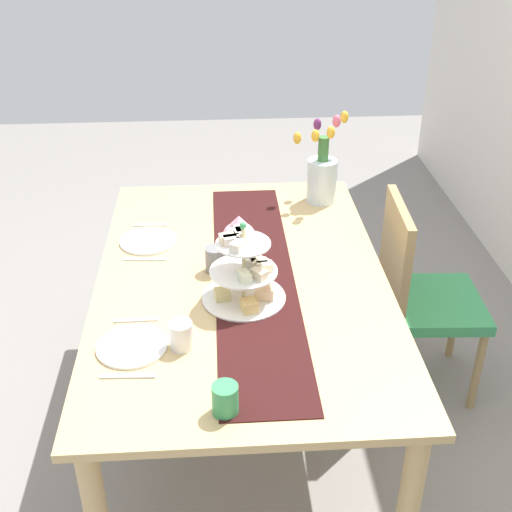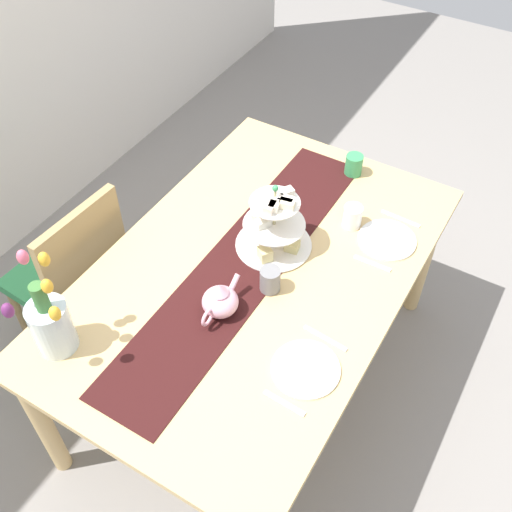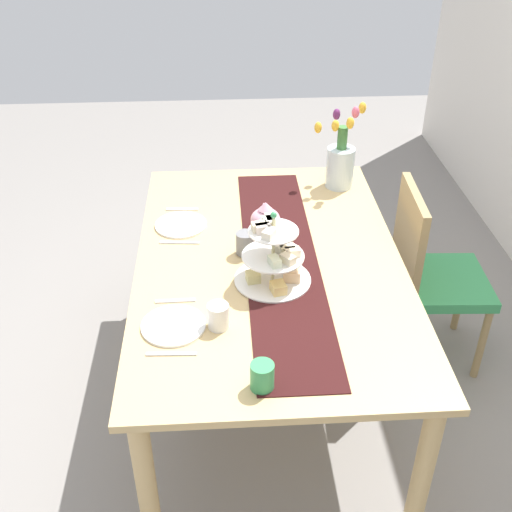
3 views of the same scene
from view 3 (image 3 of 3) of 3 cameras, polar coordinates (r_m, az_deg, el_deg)
name	(u,v)px [view 3 (image 3 of 3)]	position (r m, az deg, el deg)	size (l,w,h in m)	color
ground_plane	(268,390)	(3.05, 1.07, -12.08)	(8.00, 8.00, 0.00)	gray
dining_table	(269,278)	(2.62, 1.21, -2.00)	(1.69, 1.09, 0.75)	tan
chair_left	(429,270)	(3.05, 15.44, -1.26)	(0.44, 0.44, 0.91)	#9C8254
table_runner	(281,259)	(2.57, 2.30, -0.27)	(1.52, 0.30, 0.00)	black
tiered_cake_stand	(274,259)	(2.39, 1.67, -0.26)	(0.30, 0.30, 0.30)	beige
teapot	(265,218)	(2.74, 0.86, 3.43)	(0.24, 0.13, 0.14)	#E5A8BC
tulip_vase	(340,161)	(3.11, 7.68, 8.56)	(0.22, 0.25, 0.42)	silver
dinner_plate_left	(181,225)	(2.82, -6.84, 2.84)	(0.23, 0.23, 0.01)	white
fork_left	(182,209)	(2.94, -6.73, 4.25)	(0.02, 0.15, 0.01)	silver
knife_left	(180,243)	(2.69, -6.95, 1.22)	(0.01, 0.17, 0.01)	silver
dinner_plate_right	(173,325)	(2.25, -7.51, -6.28)	(0.23, 0.23, 0.01)	white
fork_right	(175,301)	(2.36, -7.34, -4.06)	(0.02, 0.15, 0.01)	silver
knife_right	(171,354)	(2.14, -7.69, -8.81)	(0.01, 0.17, 0.01)	silver
mug_grey	(245,243)	(2.58, -1.01, 1.18)	(0.08, 0.08, 0.10)	slate
mug_white_text	(218,316)	(2.21, -3.44, -5.48)	(0.08, 0.08, 0.10)	white
mug_orange	(262,376)	(1.98, 0.57, -10.88)	(0.08, 0.08, 0.10)	#389356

